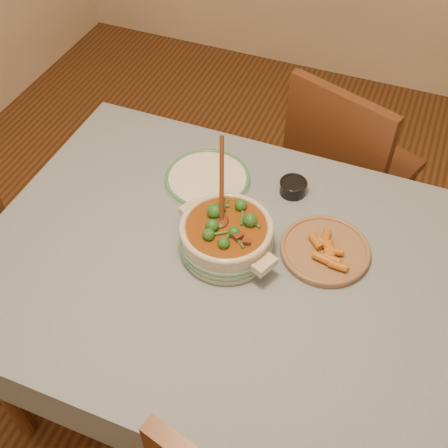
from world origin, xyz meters
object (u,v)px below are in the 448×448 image
(condiment_bowl, at_px, (293,186))
(fried_plate, at_px, (325,249))
(white_plate, at_px, (207,179))
(stew_casserole, at_px, (226,235))
(dining_table, at_px, (264,292))
(chair_far, at_px, (345,166))

(condiment_bowl, height_order, fried_plate, condiment_bowl)
(white_plate, bearing_deg, stew_casserole, -56.46)
(stew_casserole, height_order, condiment_bowl, stew_casserole)
(dining_table, distance_m, fried_plate, 0.22)
(condiment_bowl, distance_m, chair_far, 0.53)
(stew_casserole, distance_m, fried_plate, 0.29)
(chair_far, bearing_deg, condiment_bowl, 98.14)
(white_plate, xyz_separation_m, chair_far, (0.37, 0.51, -0.25))
(fried_plate, relative_size, chair_far, 0.34)
(stew_casserole, height_order, chair_far, stew_casserole)
(stew_casserole, xyz_separation_m, white_plate, (-0.16, 0.25, -0.05))
(white_plate, bearing_deg, dining_table, -43.47)
(dining_table, relative_size, chair_far, 1.82)
(dining_table, bearing_deg, condiment_bowl, 94.44)
(dining_table, xyz_separation_m, condiment_bowl, (-0.03, 0.34, 0.12))
(dining_table, distance_m, chair_far, 0.81)
(white_plate, distance_m, chair_far, 0.68)
(white_plate, relative_size, chair_far, 0.37)
(stew_casserole, relative_size, condiment_bowl, 3.86)
(stew_casserole, bearing_deg, white_plate, 123.54)
(white_plate, bearing_deg, chair_far, 54.05)
(white_plate, bearing_deg, fried_plate, -19.15)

